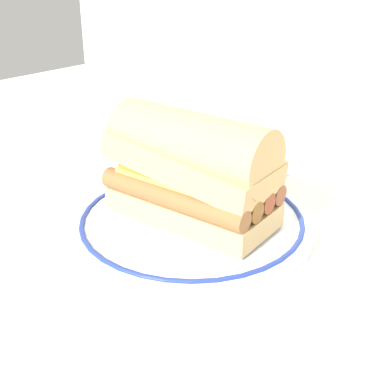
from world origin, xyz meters
The scene contains 4 objects.
ground_plane centered at (0.00, 0.00, 0.00)m, with size 1.50×1.50×0.00m, color silver.
plate centered at (0.01, 0.02, 0.01)m, with size 0.27×0.27×0.01m.
sausage_sandwich centered at (0.01, 0.02, 0.07)m, with size 0.19×0.12×0.12m.
drinking_glass centered at (-0.03, 0.23, 0.04)m, with size 0.07×0.07×0.10m.
Camera 1 is at (0.39, -0.36, 0.31)m, focal length 51.44 mm.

